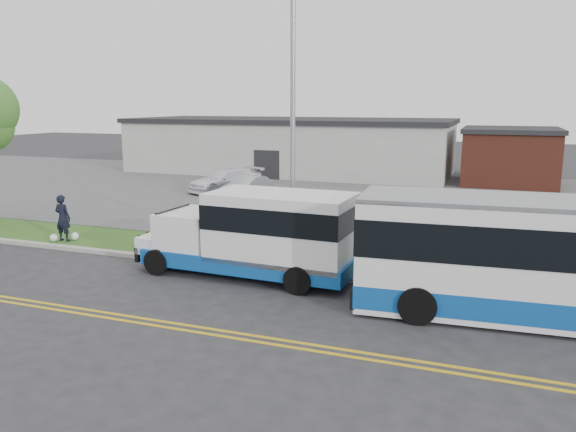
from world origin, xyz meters
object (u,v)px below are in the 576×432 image
at_px(parked_car_a, 247,187).
at_px(shuttle_bus, 260,232).
at_px(pedestrian, 63,218).
at_px(parked_car_b, 225,180).
at_px(streetlight_near, 292,113).

bearing_deg(parked_car_a, shuttle_bus, -55.14).
bearing_deg(shuttle_bus, pedestrian, 174.03).
bearing_deg(pedestrian, shuttle_bus, 170.93).
bearing_deg(pedestrian, parked_car_b, -92.04).
xyz_separation_m(shuttle_bus, parked_car_b, (-8.92, 15.20, -0.69)).
height_order(streetlight_near, parked_car_b, streetlight_near).
xyz_separation_m(shuttle_bus, pedestrian, (-9.21, 1.33, -0.46)).
bearing_deg(parked_car_b, parked_car_a, -9.43).
height_order(streetlight_near, parked_car_a, streetlight_near).
bearing_deg(parked_car_a, pedestrian, -93.87).
height_order(pedestrian, parked_car_a, pedestrian).
height_order(parked_car_a, parked_car_b, parked_car_b).
relative_size(streetlight_near, parked_car_a, 2.42).
xyz_separation_m(streetlight_near, parked_car_b, (-9.21, 13.05, -4.42)).
height_order(shuttle_bus, parked_car_b, shuttle_bus).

